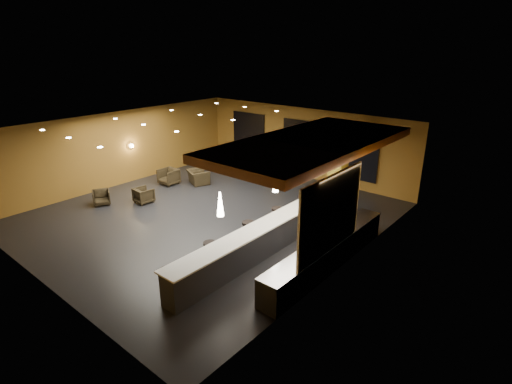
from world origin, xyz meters
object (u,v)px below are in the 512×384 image
Objects in this scene: pendant_2 at (317,164)px; bar_stool_4 at (302,203)px; staff_b at (338,207)px; armchair_a at (101,197)px; armchair_b at (144,195)px; armchair_d at (198,177)px; prep_counter at (327,254)px; pendant_1 at (276,181)px; pendant_0 at (220,204)px; bar_stool_1 at (210,251)px; bar_stool_0 at (167,277)px; bar_stool_2 at (248,230)px; staff_c at (348,210)px; bar_stool_3 at (277,215)px; staff_a at (324,212)px; armchair_c at (169,177)px; column at (338,170)px; bar_counter at (265,239)px.

pendant_2 reaches higher than bar_stool_4.
staff_b reaches higher than bar_stool_4.
armchair_a is 1.76m from armchair_b.
armchair_d is (-7.70, 0.10, -0.52)m from staff_b.
pendant_1 is (-2.00, 0.00, 1.92)m from prep_counter.
prep_counter is 8.57× the size of pendant_0.
armchair_d is 1.27× the size of bar_stool_1.
bar_stool_0 is 3.50m from bar_stool_2.
staff_b reaches higher than prep_counter.
staff_c reaches higher than bar_stool_3.
pendant_0 is 4.27m from bar_stool_3.
staff_a is at bearing 123.20° from prep_counter.
staff_c is at bearing 56.28° from bar_stool_2.
prep_counter is 5.73× the size of armchair_d.
staff_a reaches higher than armchair_c.
pendant_2 is 5.15m from bar_stool_1.
column is 1.93m from bar_stool_4.
staff_a is 2.20× the size of bar_stool_3.
staff_b is at bearing 38.79° from bar_stool_3.
prep_counter reaches higher than bar_stool_1.
pendant_1 is at bearing 90.00° from bar_counter.
prep_counter is 4.07m from bar_stool_4.
pendant_1 is 0.67× the size of armchair_d.
armchair_c is 7.09m from bar_stool_4.
bar_counter is 8.05m from armchair_a.
bar_counter is 0.77m from bar_stool_2.
armchair_d is at bearing 142.31° from pendant_0.
column is 4.79× the size of armchair_b.
bar_stool_4 is at bearing 106.22° from pendant_1.
prep_counter is 7.57× the size of bar_stool_3.
column is 4.41× the size of bar_stool_3.
armchair_d is at bearing -178.63° from bar_stool_4.
bar_stool_2 is at bearing 110.65° from pendant_0.
armchair_b is at bearing -146.26° from column.
staff_c is at bearing 32.65° from bar_stool_3.
staff_a is 0.78m from staff_b.
staff_c is 2.32× the size of bar_stool_0.
pendant_0 is at bearing -30.16° from armchair_c.
bar_stool_0 is (-2.00, -6.59, -0.38)m from staff_c.
bar_counter is at bearing -90.00° from pendant_1.
armchair_b is 0.87× the size of armchair_c.
armchair_c is 1.06× the size of bar_stool_3.
bar_stool_3 is at bearing 156.39° from prep_counter.
bar_stool_0 is (-1.46, -5.84, -0.41)m from staff_a.
bar_stool_3 is 1.65m from bar_stool_4.
armchair_b is 6.00m from bar_stool_2.
bar_stool_0 is at bearing -124.33° from prep_counter.
staff_b is 2.03× the size of armchair_c.
bar_counter is at bearing -3.10° from bar_stool_2.
armchair_a is at bearing -146.94° from staff_c.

